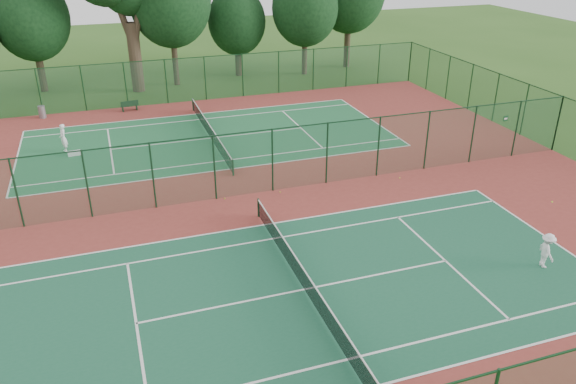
% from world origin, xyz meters
% --- Properties ---
extents(ground, '(120.00, 120.00, 0.00)m').
position_xyz_m(ground, '(0.00, 0.00, 0.00)').
color(ground, '#2F591B').
rests_on(ground, ground).
extents(red_pad, '(40.00, 36.00, 0.01)m').
position_xyz_m(red_pad, '(0.00, 0.00, 0.01)').
color(red_pad, maroon).
rests_on(red_pad, ground).
extents(court_near, '(23.77, 10.97, 0.01)m').
position_xyz_m(court_near, '(0.00, -9.00, 0.01)').
color(court_near, '#1B563A').
rests_on(court_near, red_pad).
extents(court_far, '(23.77, 10.97, 0.01)m').
position_xyz_m(court_far, '(0.00, 9.00, 0.01)').
color(court_far, '#1F6439').
rests_on(court_far, red_pad).
extents(fence_north, '(40.00, 0.09, 3.50)m').
position_xyz_m(fence_north, '(0.00, 18.00, 1.76)').
color(fence_north, '#194C33').
rests_on(fence_north, ground).
extents(fence_east, '(0.09, 36.00, 3.50)m').
position_xyz_m(fence_east, '(20.00, 0.00, 1.76)').
color(fence_east, '#1A4E2B').
rests_on(fence_east, ground).
extents(fence_divider, '(40.00, 0.09, 3.50)m').
position_xyz_m(fence_divider, '(0.00, 0.00, 1.76)').
color(fence_divider, '#194D2D').
rests_on(fence_divider, ground).
extents(tennis_net_near, '(0.10, 12.90, 0.97)m').
position_xyz_m(tennis_net_near, '(0.00, -9.00, 0.54)').
color(tennis_net_near, '#14371E').
rests_on(tennis_net_near, ground).
extents(tennis_net_far, '(0.10, 12.90, 0.97)m').
position_xyz_m(tennis_net_far, '(0.00, 9.00, 0.54)').
color(tennis_net_far, '#163D24').
rests_on(tennis_net_far, ground).
extents(player_near, '(0.79, 1.10, 1.53)m').
position_xyz_m(player_near, '(10.03, -10.67, 0.79)').
color(player_near, white).
rests_on(player_near, court_near).
extents(player_far, '(0.53, 0.71, 1.78)m').
position_xyz_m(player_far, '(-9.08, 9.54, 0.91)').
color(player_far, white).
rests_on(player_far, court_far).
extents(trash_bin, '(0.54, 0.54, 0.90)m').
position_xyz_m(trash_bin, '(-10.77, 17.23, 0.46)').
color(trash_bin, gray).
rests_on(trash_bin, red_pad).
extents(bench, '(1.34, 0.54, 0.80)m').
position_xyz_m(bench, '(-4.57, 16.91, 0.43)').
color(bench, black).
rests_on(bench, red_pad).
extents(kit_bag, '(0.79, 0.37, 0.29)m').
position_xyz_m(kit_bag, '(-8.54, 8.68, 0.15)').
color(kit_bag, white).
rests_on(kit_bag, red_pad).
extents(stray_ball_a, '(0.06, 0.06, 0.06)m').
position_xyz_m(stray_ball_a, '(1.82, -0.39, 0.04)').
color(stray_ball_a, '#C3D631').
rests_on(stray_ball_a, red_pad).
extents(stray_ball_b, '(0.07, 0.07, 0.07)m').
position_xyz_m(stray_ball_b, '(8.75, -0.81, 0.04)').
color(stray_ball_b, '#D5E836').
rests_on(stray_ball_b, red_pad).
extents(stray_ball_c, '(0.07, 0.07, 0.07)m').
position_xyz_m(stray_ball_c, '(-1.14, -0.21, 0.05)').
color(stray_ball_c, '#C8E435').
rests_on(stray_ball_c, red_pad).
extents(evergreen_row, '(39.00, 5.00, 12.00)m').
position_xyz_m(evergreen_row, '(0.50, 24.25, 0.00)').
color(evergreen_row, black).
rests_on(evergreen_row, ground).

